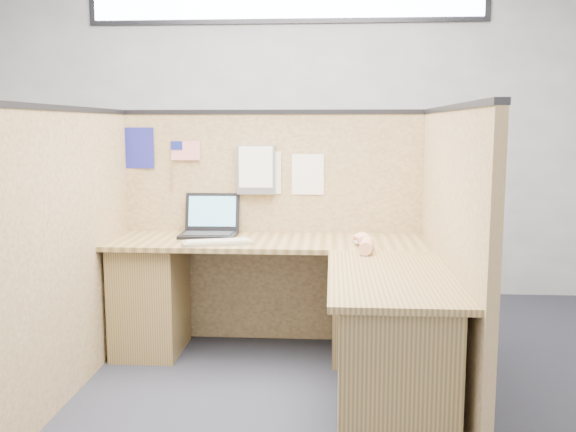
# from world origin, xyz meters

# --- Properties ---
(floor) EXTENTS (5.00, 5.00, 0.00)m
(floor) POSITION_xyz_m (0.00, 0.00, 0.00)
(floor) COLOR #1F212B
(floor) RESTS_ON ground
(wall_back) EXTENTS (5.00, 0.00, 5.00)m
(wall_back) POSITION_xyz_m (0.00, 2.25, 1.40)
(wall_back) COLOR gray
(wall_back) RESTS_ON floor
(wall_front) EXTENTS (5.00, 0.00, 5.00)m
(wall_front) POSITION_xyz_m (0.00, -2.25, 1.40)
(wall_front) COLOR gray
(wall_front) RESTS_ON floor
(clerestory_window) EXTENTS (3.30, 0.04, 0.38)m
(clerestory_window) POSITION_xyz_m (0.00, 2.23, 2.45)
(clerestory_window) COLOR #232328
(clerestory_window) RESTS_ON wall_back
(cubicle_partitions) EXTENTS (2.06, 1.83, 1.53)m
(cubicle_partitions) POSITION_xyz_m (0.00, 0.43, 0.77)
(cubicle_partitions) COLOR brown
(cubicle_partitions) RESTS_ON floor
(l_desk) EXTENTS (1.95, 1.75, 0.73)m
(l_desk) POSITION_xyz_m (0.18, 0.29, 0.39)
(l_desk) COLOR brown
(l_desk) RESTS_ON floor
(laptop) EXTENTS (0.36, 0.35, 0.26)m
(laptop) POSITION_xyz_m (-0.39, 0.85, 0.79)
(laptop) COLOR black
(laptop) RESTS_ON l_desk
(keyboard) EXTENTS (0.43, 0.26, 0.03)m
(keyboard) POSITION_xyz_m (-0.28, 0.50, 0.74)
(keyboard) COLOR gray
(keyboard) RESTS_ON l_desk
(mouse) EXTENTS (0.11, 0.07, 0.05)m
(mouse) POSITION_xyz_m (0.57, 0.55, 0.75)
(mouse) COLOR silver
(mouse) RESTS_ON l_desk
(hand_forearm) EXTENTS (0.11, 0.39, 0.08)m
(hand_forearm) POSITION_xyz_m (0.58, 0.41, 0.77)
(hand_forearm) COLOR tan
(hand_forearm) RESTS_ON l_desk
(blue_poster) EXTENTS (0.20, 0.02, 0.27)m
(blue_poster) POSITION_xyz_m (-0.88, 0.97, 1.28)
(blue_poster) COLOR navy
(blue_poster) RESTS_ON cubicle_partitions
(american_flag) EXTENTS (0.20, 0.01, 0.34)m
(american_flag) POSITION_xyz_m (-0.59, 0.96, 1.25)
(american_flag) COLOR olive
(american_flag) RESTS_ON cubicle_partitions
(file_holder) EXTENTS (0.25, 0.05, 0.32)m
(file_holder) POSITION_xyz_m (-0.10, 0.94, 1.14)
(file_holder) COLOR slate
(file_holder) RESTS_ON cubicle_partitions
(paper_left) EXTENTS (0.22, 0.02, 0.28)m
(paper_left) POSITION_xyz_m (-0.05, 0.97, 1.12)
(paper_left) COLOR white
(paper_left) RESTS_ON cubicle_partitions
(paper_right) EXTENTS (0.21, 0.01, 0.26)m
(paper_right) POSITION_xyz_m (0.23, 0.97, 1.11)
(paper_right) COLOR white
(paper_right) RESTS_ON cubicle_partitions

